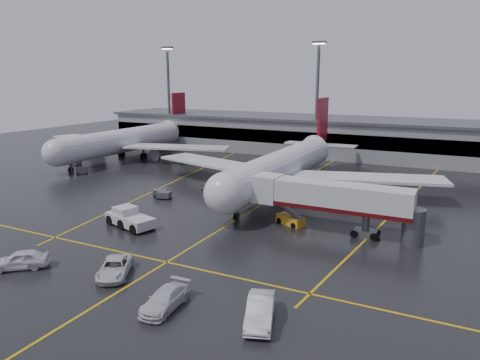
% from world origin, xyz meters
% --- Properties ---
extents(ground, '(220.00, 220.00, 0.00)m').
position_xyz_m(ground, '(0.00, 0.00, 0.00)').
color(ground, black).
rests_on(ground, ground).
extents(apron_line_centre, '(0.25, 90.00, 0.02)m').
position_xyz_m(apron_line_centre, '(0.00, 0.00, 0.01)').
color(apron_line_centre, gold).
rests_on(apron_line_centre, ground).
extents(apron_line_stop, '(60.00, 0.25, 0.02)m').
position_xyz_m(apron_line_stop, '(0.00, -22.00, 0.01)').
color(apron_line_stop, gold).
rests_on(apron_line_stop, ground).
extents(apron_line_left, '(9.99, 69.35, 0.02)m').
position_xyz_m(apron_line_left, '(-20.00, 10.00, 0.01)').
color(apron_line_left, gold).
rests_on(apron_line_left, ground).
extents(apron_line_right, '(7.57, 69.64, 0.02)m').
position_xyz_m(apron_line_right, '(18.00, 10.00, 0.01)').
color(apron_line_right, gold).
rests_on(apron_line_right, ground).
extents(terminal, '(122.00, 19.00, 8.60)m').
position_xyz_m(terminal, '(0.00, 47.93, 4.32)').
color(terminal, gray).
rests_on(terminal, ground).
extents(light_mast_left, '(3.00, 1.20, 25.45)m').
position_xyz_m(light_mast_left, '(-45.00, 42.00, 14.47)').
color(light_mast_left, '#595B60').
rests_on(light_mast_left, ground).
extents(light_mast_mid, '(3.00, 1.20, 25.45)m').
position_xyz_m(light_mast_mid, '(-5.00, 42.00, 14.47)').
color(light_mast_mid, '#595B60').
rests_on(light_mast_mid, ground).
extents(main_airliner, '(48.80, 45.60, 14.10)m').
position_xyz_m(main_airliner, '(0.00, 9.70, 4.21)').
color(main_airliner, silver).
rests_on(main_airliner, ground).
extents(second_airliner, '(48.80, 45.60, 14.10)m').
position_xyz_m(second_airliner, '(-42.00, 21.70, 4.21)').
color(second_airliner, silver).
rests_on(second_airliner, ground).
extents(jet_bridge, '(19.90, 3.40, 6.05)m').
position_xyz_m(jet_bridge, '(11.87, -6.00, 3.93)').
color(jet_bridge, silver).
rests_on(jet_bridge, ground).
extents(pushback_tractor, '(7.34, 4.57, 2.45)m').
position_xyz_m(pushback_tractor, '(-10.51, -15.11, 0.97)').
color(pushback_tractor, silver).
rests_on(pushback_tractor, ground).
extents(belt_loader, '(3.99, 2.90, 2.33)m').
position_xyz_m(belt_loader, '(6.80, -5.57, 0.58)').
color(belt_loader, gold).
rests_on(belt_loader, ground).
extents(service_van_a, '(4.88, 6.05, 1.53)m').
position_xyz_m(service_van_a, '(-2.47, -26.58, 0.77)').
color(service_van_a, silver).
rests_on(service_van_a, ground).
extents(service_van_b, '(2.56, 5.47, 1.54)m').
position_xyz_m(service_van_b, '(5.19, -29.39, 0.77)').
color(service_van_b, silver).
rests_on(service_van_b, ground).
extents(service_van_c, '(3.64, 5.85, 1.82)m').
position_xyz_m(service_van_c, '(12.69, -27.86, 0.91)').
color(service_van_c, silver).
rests_on(service_van_c, ground).
extents(service_van_d, '(5.28, 4.91, 1.76)m').
position_xyz_m(service_van_d, '(-11.59, -29.42, 0.88)').
color(service_van_d, silver).
rests_on(service_van_d, ground).
extents(baggage_cart_a, '(2.23, 1.69, 1.12)m').
position_xyz_m(baggage_cart_a, '(-14.32, -2.85, 0.63)').
color(baggage_cart_a, '#595B60').
rests_on(baggage_cart_a, ground).
extents(baggage_cart_b, '(2.37, 2.04, 1.12)m').
position_xyz_m(baggage_cart_b, '(-15.64, -1.99, 0.63)').
color(baggage_cart_b, '#595B60').
rests_on(baggage_cart_b, ground).
extents(baggage_cart_c, '(2.05, 1.38, 1.12)m').
position_xyz_m(baggage_cart_c, '(-11.03, 4.57, 0.63)').
color(baggage_cart_c, '#595B60').
rests_on(baggage_cart_c, ground).
extents(baggage_cart_d, '(2.30, 1.84, 1.12)m').
position_xyz_m(baggage_cart_d, '(-46.32, 10.52, 0.63)').
color(baggage_cart_d, '#595B60').
rests_on(baggage_cart_d, ground).
extents(baggage_cart_e, '(2.37, 2.28, 1.12)m').
position_xyz_m(baggage_cart_e, '(-38.99, 4.89, 0.63)').
color(baggage_cart_e, '#595B60').
rests_on(baggage_cart_e, ground).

